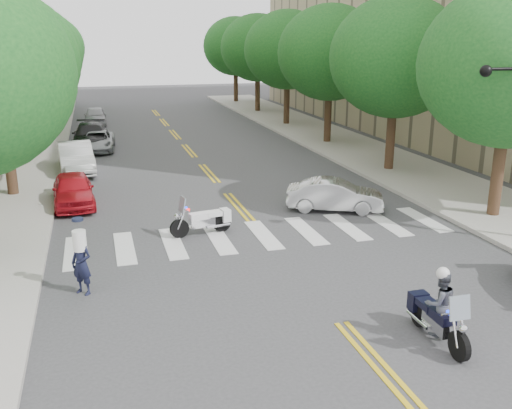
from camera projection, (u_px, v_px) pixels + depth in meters
name	position (u px, v px, depth m)	size (l,w,h in m)	color
ground	(341.00, 323.00, 13.50)	(140.00, 140.00, 0.00)	#38383A
sidewalk_left	(18.00, 158.00, 31.29)	(5.00, 60.00, 0.15)	#9E9991
sidewalk_right	(337.00, 142.00, 36.26)	(5.00, 60.00, 0.15)	#9E9991
tree_l_2	(19.00, 55.00, 29.92)	(6.40, 6.40, 8.45)	#382316
tree_l_3	(33.00, 52.00, 37.30)	(6.40, 6.40, 8.45)	#382316
tree_l_4	(42.00, 49.00, 44.68)	(6.40, 6.40, 8.45)	#382316
tree_l_5	(49.00, 47.00, 52.06)	(6.40, 6.40, 8.45)	#382316
tree_r_0	(511.00, 65.00, 19.76)	(6.40, 6.40, 8.45)	#382316
tree_r_1	(396.00, 57.00, 27.14)	(6.40, 6.40, 8.45)	#382316
tree_r_2	(330.00, 53.00, 34.52)	(6.40, 6.40, 8.45)	#382316
tree_r_3	(287.00, 50.00, 41.90)	(6.40, 6.40, 8.45)	#382316
tree_r_4	(258.00, 48.00, 49.28)	(6.40, 6.40, 8.45)	#382316
tree_r_5	(235.00, 46.00, 56.66)	(6.40, 6.40, 8.45)	#382316
motorcycle_police	(438.00, 308.00, 12.55)	(0.74, 2.18, 1.77)	black
motorcycle_parked	(206.00, 220.00, 19.49)	(2.18, 0.76, 1.41)	black
officer_standing	(82.00, 264.00, 14.83)	(0.61, 0.40, 1.68)	black
convertible	(335.00, 195.00, 22.08)	(1.29, 3.71, 1.22)	silver
parked_car_a	(73.00, 190.00, 22.69)	(1.55, 3.86, 1.32)	red
parked_car_b	(76.00, 158.00, 28.25)	(1.57, 4.50, 1.48)	silver
parked_car_c	(97.00, 141.00, 33.66)	(1.91, 4.14, 1.15)	#9A9DA1
parked_car_d	(90.00, 136.00, 34.44)	(2.06, 5.08, 1.47)	black
parked_car_e	(95.00, 116.00, 43.32)	(1.61, 4.00, 1.36)	#9F9FA4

